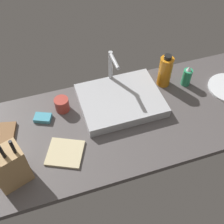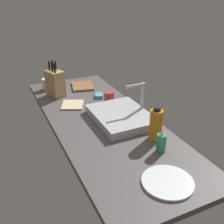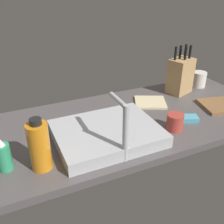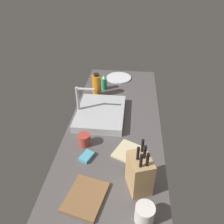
# 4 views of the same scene
# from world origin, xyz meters

# --- Properties ---
(countertop_slab) EXTENTS (1.81, 0.67, 0.04)m
(countertop_slab) POSITION_xyz_m (0.00, 0.00, 0.02)
(countertop_slab) COLOR #514C4C
(countertop_slab) RESTS_ON ground
(sink_basin) EXTENTS (0.45, 0.36, 0.06)m
(sink_basin) POSITION_xyz_m (0.06, 0.12, 0.06)
(sink_basin) COLOR #B7BABF
(sink_basin) RESTS_ON countertop_slab
(faucet) EXTENTS (0.05, 0.14, 0.24)m
(faucet) POSITION_xyz_m (0.05, 0.27, 0.18)
(faucet) COLOR #B7BABF
(faucet) RESTS_ON countertop_slab
(knife_block) EXTENTS (0.17, 0.15, 0.29)m
(knife_block) POSITION_xyz_m (-0.56, -0.17, 0.14)
(knife_block) COLOR tan
(knife_block) RESTS_ON countertop_slab
(cutting_board) EXTENTS (0.26, 0.23, 0.02)m
(cutting_board) POSITION_xyz_m (-0.65, 0.09, 0.04)
(cutting_board) COLOR brown
(cutting_board) RESTS_ON countertop_slab
(soap_bottle) EXTENTS (0.05, 0.05, 0.14)m
(soap_bottle) POSITION_xyz_m (0.49, 0.15, 0.09)
(soap_bottle) COLOR #2D9966
(soap_bottle) RESTS_ON countertop_slab
(water_bottle) EXTENTS (0.08, 0.08, 0.21)m
(water_bottle) POSITION_xyz_m (0.36, 0.19, 0.13)
(water_bottle) COLOR orange
(water_bottle) RESTS_ON countertop_slab
(dinner_plate) EXTENTS (0.25, 0.25, 0.01)m
(dinner_plate) POSITION_xyz_m (0.72, 0.03, 0.04)
(dinner_plate) COLOR white
(dinner_plate) RESTS_ON countertop_slab
(dish_towel) EXTENTS (0.22, 0.22, 0.01)m
(dish_towel) POSITION_xyz_m (-0.31, -0.11, 0.04)
(dish_towel) COLOR beige
(dish_towel) RESTS_ON countertop_slab
(coffee_mug) EXTENTS (0.08, 0.08, 0.08)m
(coffee_mug) POSITION_xyz_m (-0.27, 0.18, 0.07)
(coffee_mug) COLOR #B23D33
(coffee_mug) RESTS_ON countertop_slab
(ceramic_cup) EXTENTS (0.09, 0.09, 0.10)m
(ceramic_cup) POSITION_xyz_m (-0.74, -0.20, 0.08)
(ceramic_cup) COLOR silver
(ceramic_cup) RESTS_ON countertop_slab
(dish_sponge) EXTENTS (0.11, 0.09, 0.02)m
(dish_sponge) POSITION_xyz_m (-0.38, 0.14, 0.05)
(dish_sponge) COLOR #4CA3BC
(dish_sponge) RESTS_ON countertop_slab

